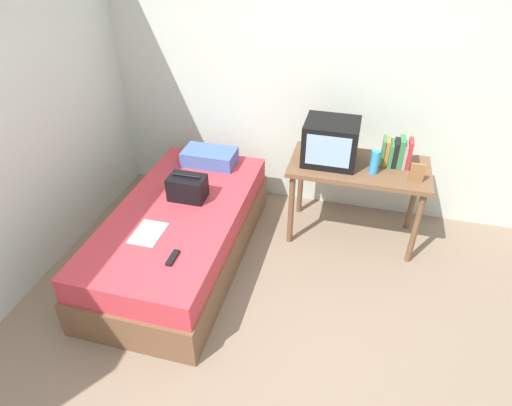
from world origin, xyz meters
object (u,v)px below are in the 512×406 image
object	(u,v)px
desk	(358,174)
tv	(331,142)
handbag	(187,188)
water_bottle	(375,162)
picture_frame	(417,173)
book_row	(396,153)
remote_dark	(173,258)
pillow	(210,157)
magazine	(148,233)
bed	(181,234)

from	to	relation	value
desk	tv	distance (m)	0.38
handbag	water_bottle	bearing A→B (deg)	16.16
desk	picture_frame	xyz separation A→B (m)	(0.44, -0.15, 0.17)
water_bottle	picture_frame	bearing A→B (deg)	-7.79
book_row	tv	bearing A→B (deg)	-172.13
tv	remote_dark	world-z (taller)	tv
book_row	handbag	distance (m)	1.75
pillow	magazine	xyz separation A→B (m)	(-0.09, -1.11, -0.06)
desk	tv	size ratio (longest dim) A/B	2.64
desk	picture_frame	bearing A→B (deg)	-19.11
tv	magazine	xyz separation A→B (m)	(-1.20, -1.05, -0.40)
picture_frame	remote_dark	world-z (taller)	picture_frame
pillow	handbag	xyz separation A→B (m)	(0.02, -0.59, 0.03)
tv	book_row	bearing A→B (deg)	7.87
tv	water_bottle	world-z (taller)	tv
book_row	remote_dark	xyz separation A→B (m)	(-1.44, -1.34, -0.32)
picture_frame	handbag	xyz separation A→B (m)	(-1.78, -0.38, -0.20)
tv	water_bottle	distance (m)	0.39
pillow	bed	bearing A→B (deg)	-90.28
desk	pillow	bearing A→B (deg)	177.47
remote_dark	tv	bearing A→B (deg)	54.40
bed	tv	xyz separation A→B (m)	(1.11, 0.70, 0.66)
desk	picture_frame	world-z (taller)	picture_frame
desk	water_bottle	distance (m)	0.25
picture_frame	pillow	bearing A→B (deg)	173.28
handbag	magazine	size ratio (longest dim) A/B	1.03
magazine	tv	bearing A→B (deg)	41.26
water_bottle	magazine	bearing A→B (deg)	-148.97
water_bottle	handbag	distance (m)	1.53
book_row	magazine	xyz separation A→B (m)	(-1.73, -1.12, -0.33)
water_bottle	tv	bearing A→B (deg)	163.92
water_bottle	bed	bearing A→B (deg)	-158.27
bed	water_bottle	world-z (taller)	water_bottle
bed	pillow	bearing A→B (deg)	89.72
bed	pillow	size ratio (longest dim) A/B	4.13
desk	water_bottle	bearing A→B (deg)	-43.94
desk	pillow	xyz separation A→B (m)	(-1.36, 0.06, -0.06)
bed	handbag	distance (m)	0.40
water_bottle	picture_frame	world-z (taller)	water_bottle
desk	book_row	xyz separation A→B (m)	(0.28, 0.07, 0.21)
water_bottle	remote_dark	size ratio (longest dim) A/B	1.29
desk	tv	xyz separation A→B (m)	(-0.26, -0.00, 0.27)
tv	picture_frame	distance (m)	0.72
water_bottle	picture_frame	xyz separation A→B (m)	(0.33, -0.04, -0.02)
desk	magazine	bearing A→B (deg)	-144.19
bed	pillow	distance (m)	0.83
water_bottle	book_row	xyz separation A→B (m)	(0.17, 0.18, 0.01)
desk	handbag	bearing A→B (deg)	-158.51
desk	book_row	distance (m)	0.36
book_row	magazine	distance (m)	2.09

